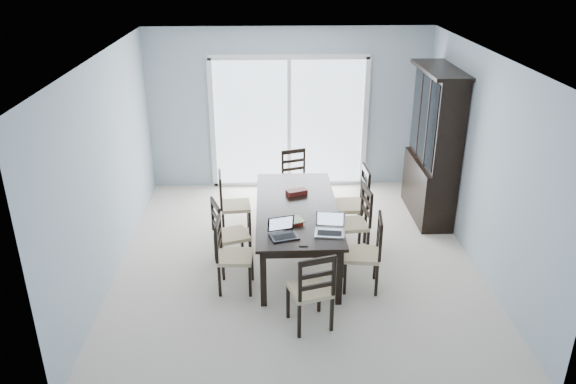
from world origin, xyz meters
The scene contains 24 objects.
floor centered at (0.00, 0.00, 0.00)m, with size 5.00×5.00×0.00m, color beige.
ceiling centered at (0.00, 0.00, 2.60)m, with size 5.00×5.00×0.00m, color white.
back_wall centered at (0.00, 2.50, 1.30)m, with size 4.50×0.02×2.60m, color #9EB0BD.
wall_left centered at (-2.25, 0.00, 1.30)m, with size 0.02×5.00×2.60m, color #9EB0BD.
wall_right centered at (2.25, 0.00, 1.30)m, with size 0.02×5.00×2.60m, color #9EB0BD.
balcony centered at (0.00, 3.50, -0.05)m, with size 4.50×2.00×0.10m, color gray.
railing centered at (0.00, 4.50, 0.55)m, with size 4.50×0.06×1.10m, color #99999E.
dining_table centered at (0.00, 0.00, 0.67)m, with size 1.00×2.20×0.75m.
china_hutch centered at (2.02, 1.25, 1.07)m, with size 0.50×1.38×2.20m.
sliding_door centered at (0.00, 2.48, 1.09)m, with size 2.52×0.05×2.18m.
chair_left_near centered at (-0.83, -0.64, 0.54)m, with size 0.42×0.40×1.03m.
chair_left_mid centered at (-0.90, -0.14, 0.55)m, with size 0.51×0.50×1.04m.
chair_left_far centered at (-0.90, 0.72, 0.56)m, with size 0.44×0.43×1.06m.
chair_right_near centered at (0.81, -0.67, 0.56)m, with size 0.46×0.45×1.06m.
chair_right_mid centered at (0.79, 0.10, 0.57)m, with size 0.47×0.45×1.08m.
chair_right_far centered at (0.84, 0.59, 0.62)m, with size 0.47×0.46×1.17m.
chair_end_near centered at (0.09, -1.45, 0.56)m, with size 0.50×0.50×1.06m.
chair_end_far centered at (0.07, 1.62, 0.55)m, with size 0.49×0.50×1.04m.
laptop_dark centered at (-0.18, -0.80, 0.80)m, with size 0.35×0.29×0.21m.
laptop_silver centered at (0.33, -0.74, 0.81)m, with size 0.36×0.28×0.23m.
book_stack centered at (-0.09, -0.46, 0.77)m, with size 0.31×0.27×0.04m.
cell_phone centered at (0.02, -1.00, 0.76)m, with size 0.10×0.04×0.01m, color black.
game_box centered at (0.02, 0.36, 0.78)m, with size 0.26×0.13×0.07m, color #480E12.
hot_tub centered at (-0.93, 3.68, 0.52)m, with size 2.34×2.17×1.04m.
Camera 1 is at (-0.35, -6.28, 3.71)m, focal length 35.00 mm.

